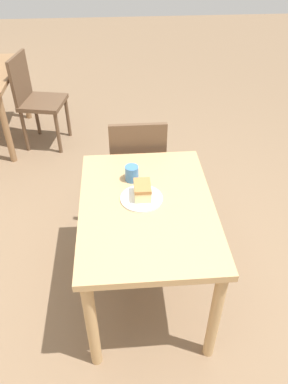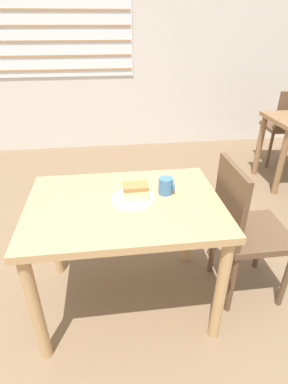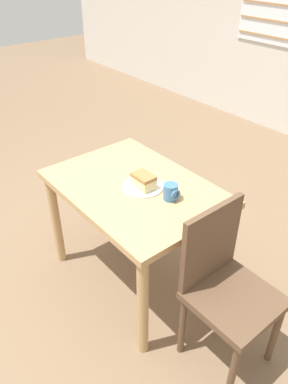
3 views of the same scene
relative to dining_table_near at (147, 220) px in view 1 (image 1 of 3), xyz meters
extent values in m
plane|color=#7A6047|center=(-0.04, -0.26, -0.61)|extent=(14.00, 14.00, 0.00)
cube|color=tan|center=(0.00, 0.00, 0.09)|extent=(1.02, 0.72, 0.04)
cylinder|color=tan|center=(-0.46, -0.31, -0.27)|extent=(0.06, 0.06, 0.68)
cylinder|color=tan|center=(0.46, -0.31, -0.27)|extent=(0.06, 0.06, 0.68)
cylinder|color=tan|center=(-0.46, 0.31, -0.27)|extent=(0.06, 0.06, 0.68)
cylinder|color=tan|center=(0.46, 0.31, -0.27)|extent=(0.06, 0.06, 0.68)
cylinder|color=olive|center=(1.60, 1.16, -0.27)|extent=(0.06, 0.06, 0.68)
cylinder|color=olive|center=(2.50, 1.16, -0.27)|extent=(0.06, 0.06, 0.68)
cube|color=brown|center=(0.77, 0.01, -0.17)|extent=(0.40, 0.40, 0.04)
cylinder|color=brown|center=(0.93, -0.16, -0.40)|extent=(0.04, 0.04, 0.43)
cylinder|color=brown|center=(0.93, 0.18, -0.40)|extent=(0.04, 0.04, 0.43)
cylinder|color=brown|center=(0.60, -0.16, -0.40)|extent=(0.04, 0.04, 0.43)
cylinder|color=brown|center=(0.60, 0.18, -0.40)|extent=(0.04, 0.04, 0.43)
cube|color=brown|center=(0.58, 0.01, 0.07)|extent=(0.03, 0.38, 0.43)
cube|color=brown|center=(1.92, 0.85, -0.17)|extent=(0.47, 0.47, 0.04)
cylinder|color=brown|center=(1.72, 0.72, -0.40)|extent=(0.04, 0.04, 0.43)
cylinder|color=brown|center=(2.05, 0.65, -0.40)|extent=(0.04, 0.04, 0.43)
cylinder|color=brown|center=(1.79, 1.05, -0.40)|extent=(0.04, 0.04, 0.43)
cylinder|color=brown|center=(2.12, 0.98, -0.40)|extent=(0.04, 0.04, 0.43)
cube|color=brown|center=(1.95, 1.03, 0.07)|extent=(0.37, 0.10, 0.43)
cylinder|color=white|center=(0.05, 0.03, 0.12)|extent=(0.23, 0.23, 0.01)
cube|color=beige|center=(0.06, 0.02, 0.15)|extent=(0.13, 0.09, 0.06)
cube|color=#A3703D|center=(0.06, 0.02, 0.19)|extent=(0.13, 0.09, 0.02)
cylinder|color=teal|center=(0.23, 0.07, 0.16)|extent=(0.08, 0.08, 0.09)
torus|color=teal|center=(0.27, 0.07, 0.16)|extent=(0.01, 0.07, 0.07)
camera|label=1|loc=(-1.52, 0.13, 1.41)|focal=35.00mm
camera|label=2|loc=(-0.07, -1.33, 0.93)|focal=28.00mm
camera|label=3|loc=(1.43, -1.10, 1.27)|focal=35.00mm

